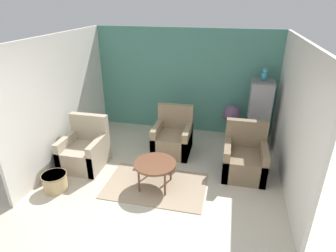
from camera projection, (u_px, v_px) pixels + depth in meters
name	position (u px, v px, depth m)	size (l,w,h in m)	color
ground_plane	(141.00, 230.00, 4.14)	(20.00, 20.00, 0.00)	beige
wall_back_accent	(185.00, 81.00, 6.87)	(4.47, 0.06, 2.52)	#4C897A
wall_left	(62.00, 99.00, 5.68)	(0.06, 3.64, 2.52)	silver
wall_right	(294.00, 118.00, 4.78)	(0.06, 3.64, 2.52)	silver
area_rug	(156.00, 185.00, 5.12)	(1.81, 1.15, 0.01)	gray
coffee_table	(155.00, 165.00, 4.93)	(0.75, 0.75, 0.49)	brown
armchair_left	(85.00, 151.00, 5.64)	(0.79, 0.83, 1.00)	tan
armchair_right	(244.00, 159.00, 5.37)	(0.79, 0.83, 1.00)	#7A664C
armchair_middle	(173.00, 138.00, 6.16)	(0.79, 0.83, 1.00)	#8E7A5B
birdcage	(259.00, 115.00, 6.27)	(0.54, 0.54, 1.53)	slate
parrot	(264.00, 75.00, 5.89)	(0.12, 0.22, 0.27)	teal
potted_plant	(232.00, 117.00, 6.59)	(0.44, 0.40, 0.86)	beige
wicker_basket	(55.00, 181.00, 4.97)	(0.43, 0.43, 0.31)	tan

